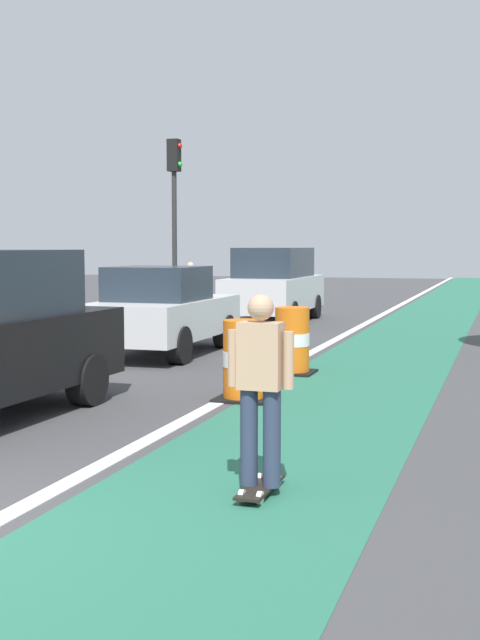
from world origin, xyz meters
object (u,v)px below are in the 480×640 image
at_px(parked_sedan_second, 162,311).
at_px(parked_suv_third, 274,284).
at_px(traffic_barrel_front, 244,361).
at_px(pedestrian_crossing, 191,287).
at_px(pedestrian_waiting, 38,309).
at_px(skateboarder_on_lane, 261,388).
at_px(traffic_barrel_mid, 292,341).
at_px(traffic_light_corner, 174,196).

height_order(parked_sedan_second, parked_suv_third, parked_suv_third).
relative_size(parked_suv_third, traffic_barrel_front, 4.24).
bearing_deg(pedestrian_crossing, pedestrian_waiting, -87.94).
relative_size(traffic_barrel_front, pedestrian_crossing, 0.68).
bearing_deg(skateboarder_on_lane, traffic_barrel_mid, 102.07).
bearing_deg(traffic_barrel_front, pedestrian_waiting, 146.55).
distance_m(skateboarder_on_lane, parked_suv_third, 16.17).
bearing_deg(traffic_light_corner, traffic_barrel_front, -63.61).
distance_m(skateboarder_on_lane, traffic_barrel_mid, 6.78).
xyz_separation_m(parked_suv_third, traffic_barrel_front, (2.77, -11.50, -0.50)).
relative_size(traffic_light_corner, pedestrian_waiting, 3.17).
distance_m(traffic_barrel_front, traffic_barrel_mid, 2.51).
relative_size(skateboarder_on_lane, parked_suv_third, 0.37).
xyz_separation_m(parked_sedan_second, pedestrian_waiting, (-2.36, -0.60, 0.03)).
relative_size(traffic_light_corner, pedestrian_crossing, 3.17).
distance_m(traffic_barrel_mid, traffic_light_corner, 11.17).
distance_m(parked_suv_third, traffic_barrel_mid, 9.43).
bearing_deg(traffic_light_corner, skateboarder_on_lane, -65.36).
xyz_separation_m(traffic_barrel_front, traffic_barrel_mid, (0.03, 2.51, 0.00)).
height_order(parked_suv_third, pedestrian_crossing, parked_suv_third).
bearing_deg(traffic_barrel_front, pedestrian_crossing, 114.23).
bearing_deg(pedestrian_crossing, traffic_barrel_mid, -60.49).
xyz_separation_m(parked_suv_third, pedestrian_waiting, (-2.55, -7.98, -0.17)).
height_order(traffic_light_corner, pedestrian_crossing, traffic_light_corner).
height_order(skateboarder_on_lane, parked_suv_third, parked_suv_third).
bearing_deg(traffic_barrel_mid, traffic_barrel_front, -90.80).
height_order(parked_sedan_second, traffic_barrel_front, parked_sedan_second).
bearing_deg(parked_suv_third, parked_sedan_second, -91.50).
height_order(traffic_barrel_front, pedestrian_waiting, pedestrian_waiting).
xyz_separation_m(skateboarder_on_lane, traffic_light_corner, (-7.20, 15.70, 2.59)).
bearing_deg(skateboarder_on_lane, pedestrian_waiting, 131.62).
distance_m(traffic_barrel_front, pedestrian_waiting, 6.39).
xyz_separation_m(skateboarder_on_lane, parked_sedan_second, (-4.41, 8.23, -0.08)).
bearing_deg(traffic_barrel_front, parked_sedan_second, 125.72).
bearing_deg(traffic_barrel_mid, pedestrian_crossing, 119.51).
bearing_deg(traffic_barrel_mid, skateboarder_on_lane, -77.93).
distance_m(traffic_barrel_front, traffic_light_corner, 13.28).
bearing_deg(pedestrian_crossing, skateboarder_on_lane, -66.92).
distance_m(skateboarder_on_lane, traffic_barrel_front, 4.37).
bearing_deg(skateboarder_on_lane, parked_suv_third, 105.13).
height_order(parked_suv_third, traffic_barrel_front, parked_suv_third).
bearing_deg(traffic_barrel_mid, parked_sedan_second, 151.75).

